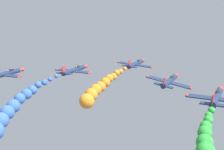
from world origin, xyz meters
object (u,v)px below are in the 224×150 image
object	(u,v)px
airplane_lead	(136,64)
airplane_right_outer	(216,97)
airplane_left_outer	(5,74)
airplane_left_inner	(74,70)
airplane_right_inner	(170,81)

from	to	relation	value
airplane_lead	airplane_right_outer	xyz separation A→B (m)	(22.94, -22.77, 0.26)
airplane_left_outer	airplane_left_inner	bearing A→B (deg)	44.70
airplane_left_outer	airplane_right_outer	bearing A→B (deg)	-0.09
airplane_right_inner	airplane_right_outer	distance (m)	14.48
airplane_right_inner	airplane_lead	bearing A→B (deg)	134.52
airplane_lead	airplane_right_inner	distance (m)	17.87
airplane_lead	airplane_left_outer	size ratio (longest dim) A/B	1.00
airplane_lead	airplane_right_inner	size ratio (longest dim) A/B	1.00
airplane_right_outer	airplane_right_inner	bearing A→B (deg)	136.08
airplane_right_inner	airplane_right_outer	size ratio (longest dim) A/B	1.00
airplane_lead	airplane_right_inner	bearing A→B (deg)	-45.48
airplane_left_inner	airplane_left_outer	bearing A→B (deg)	-135.30
airplane_lead	airplane_left_inner	bearing A→B (deg)	-135.34
airplane_right_inner	airplane_left_outer	size ratio (longest dim) A/B	1.00
airplane_lead	airplane_left_outer	xyz separation A→B (m)	(-22.95, -22.70, -0.38)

